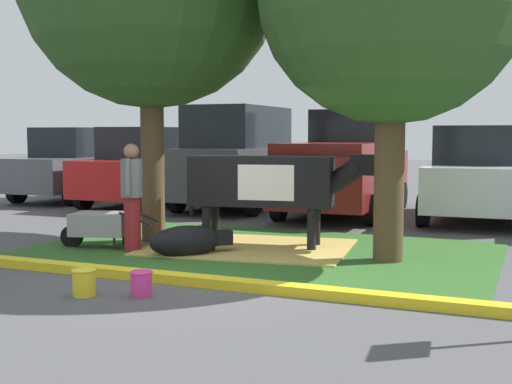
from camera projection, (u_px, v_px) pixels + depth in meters
The scene contains 15 objects.
ground_plane at pixel (200, 276), 8.70m from camera, with size 80.00×80.00×0.00m, color #4C4C4F.
grass_island at pixel (260, 251), 10.48m from camera, with size 7.18×4.61×0.02m, color #2D5B23.
curb_yellow at pixel (183, 279), 8.22m from camera, with size 8.38×0.24×0.12m, color yellow.
hay_bedding at pixel (249, 247), 10.71m from camera, with size 3.20×2.40×0.04m, color tan.
cow_holstein at pixel (268, 182), 10.72m from camera, with size 3.11×1.07×1.53m.
calf_lying at pixel (187, 241), 10.00m from camera, with size 1.12×1.18×0.48m.
person_handler at pixel (132, 194), 10.34m from camera, with size 0.34×0.51×1.70m.
wheelbarrow at pixel (99, 225), 10.75m from camera, with size 1.62×0.88×0.63m.
bucket_yellow at pixel (84, 282), 7.60m from camera, with size 0.28×0.28×0.31m.
bucket_pink at pixel (141, 283), 7.61m from camera, with size 0.27×0.27×0.29m.
sedan_blue at pixel (77, 165), 18.62m from camera, with size 2.11×4.45×2.02m.
sedan_red at pixel (146, 167), 17.16m from camera, with size 2.11×4.45×2.02m.
suv_dark_grey at pixel (239, 157), 16.53m from camera, with size 2.21×4.65×2.52m.
pickup_truck_maroon at pixel (346, 166), 15.37m from camera, with size 2.33×5.45×2.42m.
hatchback_white at pixel (476, 175), 14.16m from camera, with size 2.11×4.45×2.02m.
Camera 1 is at (4.05, -7.59, 1.86)m, focal length 46.57 mm.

